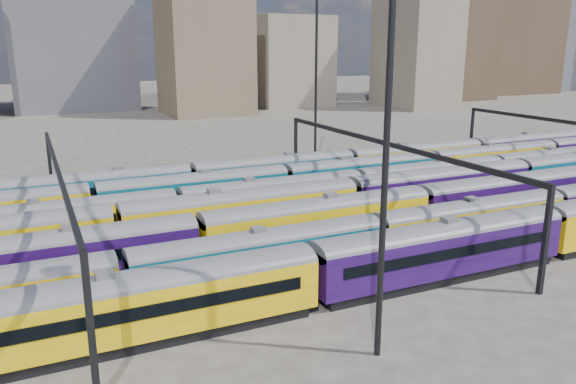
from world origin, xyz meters
name	(u,v)px	position (x,y,z in m)	size (l,w,h in m)	color
ground	(292,231)	(0.00, 0.00, 0.00)	(500.00, 500.00, 0.00)	#413B37
rake_0	(311,268)	(-5.64, -15.00, 2.80)	(129.94, 3.17, 5.34)	black
rake_1	(471,217)	(12.64, -10.00, 2.55)	(98.62, 2.89, 4.86)	black
rake_2	(197,234)	(-10.55, -5.00, 2.78)	(128.64, 3.14, 5.29)	black
rake_3	(350,195)	(6.37, 0.00, 2.89)	(133.86, 3.26, 5.51)	black
rake_4	(177,204)	(-9.66, 5.00, 2.56)	(118.89, 2.90, 4.88)	black
rake_5	(363,170)	(14.19, 10.00, 2.65)	(102.52, 3.00, 5.06)	black
rake_6	(350,162)	(15.29, 15.00, 2.69)	(124.68, 3.04, 5.12)	black
gantry_1	(59,183)	(-20.00, 0.00, 6.79)	(0.35, 40.35, 8.03)	black
gantry_2	(383,153)	(10.00, 0.00, 6.79)	(0.35, 40.35, 8.03)	black
mast_2	(388,108)	(-5.00, -22.00, 13.97)	(1.40, 0.50, 25.60)	black
mast_3	(316,69)	(15.00, 24.00, 13.97)	(1.40, 0.50, 25.60)	black
skyline	(443,35)	(104.75, 105.73, 20.83)	(399.22, 60.48, 50.03)	#665B4C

